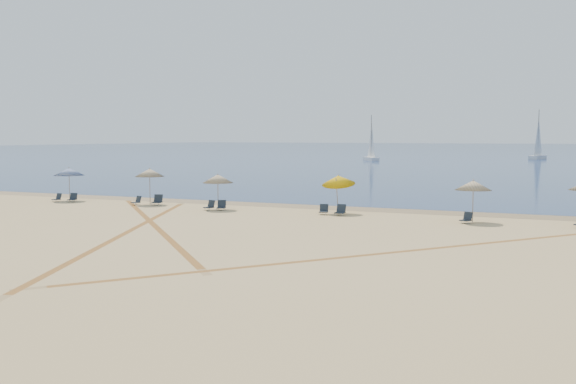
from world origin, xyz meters
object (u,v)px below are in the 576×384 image
umbrella_1 (150,173)px  chair_8 (467,218)px  umbrella_2 (218,179)px  chair_3 (158,200)px  chair_7 (341,211)px  chair_2 (137,201)px  chair_1 (73,198)px  umbrella_3 (338,180)px  chair_6 (324,210)px  chair_0 (57,198)px  sailboat_2 (371,147)px  sailboat_0 (538,144)px  umbrella_4 (473,185)px  umbrella_0 (69,172)px  chair_5 (221,206)px  chair_4 (210,206)px

umbrella_1 → chair_8: (21.98, -1.65, -1.95)m
umbrella_2 → chair_3: size_ratio=2.81×
umbrella_1 → chair_8: bearing=-4.3°
chair_7 → umbrella_1: bearing=175.7°
chair_8 → chair_2: bearing=-157.9°
chair_1 → umbrella_3: bearing=-10.7°
chair_6 → chair_0: bearing=167.0°
chair_6 → chair_8: size_ratio=0.95×
chair_6 → sailboat_2: 91.22m
chair_7 → sailboat_0: size_ratio=0.07×
umbrella_3 → chair_3: (-13.12, -0.35, -1.75)m
umbrella_1 → sailboat_2: (-9.52, 87.36, 0.45)m
chair_2 → chair_8: 22.63m
umbrella_1 → umbrella_4: 22.23m
chair_0 → chair_2: chair_2 is taller
chair_1 → chair_8: bearing=-15.0°
chair_1 → chair_3: 7.00m
umbrella_0 → chair_3: (7.80, -0.05, -1.83)m
chair_5 → sailboat_2: sailboat_2 is taller
umbrella_3 → chair_7: umbrella_3 is taller
chair_0 → chair_5: chair_5 is taller
umbrella_4 → chair_8: (-0.23, -0.65, -1.78)m
chair_8 → chair_5: bearing=-156.5°
umbrella_3 → chair_4: (-8.23, -1.60, -1.80)m
chair_6 → umbrella_3: bearing=46.5°
umbrella_2 → chair_2: size_ratio=3.21×
umbrella_1 → umbrella_3: (13.93, 0.09, -0.15)m
chair_1 → sailboat_2: 88.27m
chair_2 → chair_3: chair_3 is taller
umbrella_1 → umbrella_2: 6.09m
umbrella_3 → sailboat_0: size_ratio=0.25×
umbrella_0 → chair_1: size_ratio=3.41×
chair_4 → chair_7: chair_7 is taller
umbrella_4 → chair_8: size_ratio=3.17×
umbrella_4 → sailboat_0: size_ratio=0.23×
umbrella_3 → chair_6: bearing=-120.0°
sailboat_2 → umbrella_4: bearing=-104.1°
umbrella_0 → chair_3: 8.01m
umbrella_4 → chair_7: size_ratio=3.54×
umbrella_2 → umbrella_0: bearing=176.6°
chair_0 → chair_3: bearing=15.3°
chair_0 → chair_1: bearing=21.2°
sailboat_0 → chair_3: bearing=-86.5°
umbrella_0 → chair_6: size_ratio=3.48×
chair_1 → chair_5: size_ratio=0.93×
chair_1 → sailboat_0: sailboat_0 is taller
chair_8 → sailboat_0: size_ratio=0.07×
chair_1 → sailboat_0: size_ratio=0.07×
chair_0 → chair_2: (6.75, 0.39, 0.01)m
chair_8 → chair_6: bearing=-160.3°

